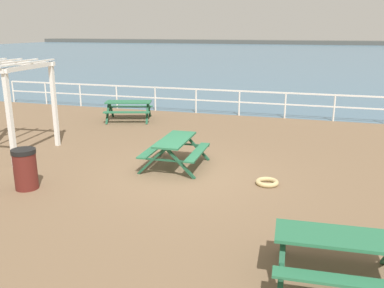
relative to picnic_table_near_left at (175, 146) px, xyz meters
name	(u,v)px	position (x,y,z in m)	size (l,w,h in m)	color
ground_plane	(183,178)	(0.39, -0.52, -0.68)	(30.00, 24.00, 0.20)	brown
sea_band	(297,55)	(0.39, 52.23, -0.58)	(142.00, 90.00, 0.01)	#476B84
distant_shoreline	(307,44)	(0.39, 95.23, -0.58)	(142.00, 6.00, 1.80)	#4C4C47
seaward_railing	(239,98)	(0.39, 7.23, 0.17)	(23.07, 0.07, 1.08)	white
picnic_table_near_left	(175,146)	(0.00, 0.00, 0.00)	(1.59, 1.84, 0.80)	#286B47
picnic_table_mid_centre	(129,106)	(-3.70, 4.99, 0.00)	(2.16, 1.96, 0.80)	#286B47
picnic_table_far_right	(339,248)	(3.97, -4.34, 0.00)	(1.89, 1.64, 0.80)	#286B47
litter_bin	(25,169)	(-2.77, -2.50, -0.10)	(0.55, 0.55, 0.95)	#591E19
rope_coil	(267,182)	(2.53, -0.62, -0.53)	(0.55, 0.55, 0.11)	tan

